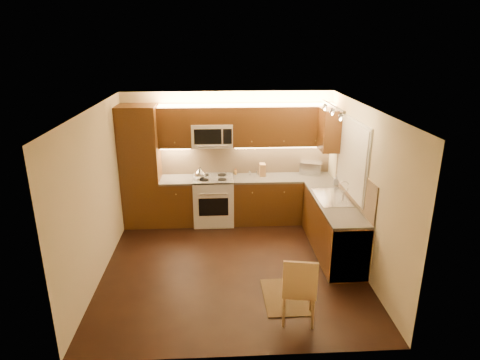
{
  "coord_description": "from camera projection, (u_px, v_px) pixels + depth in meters",
  "views": [
    {
      "loc": [
        -0.21,
        -5.8,
        3.45
      ],
      "look_at": [
        0.15,
        0.55,
        1.25
      ],
      "focal_mm": 31.0,
      "sensor_mm": 36.0,
      "label": 1
    }
  ],
  "objects": [
    {
      "name": "pantry",
      "position": [
        141.0,
        167.0,
        7.75
      ],
      "size": [
        0.7,
        0.6,
        2.3
      ],
      "primitive_type": "cube",
      "color": "#44260E",
      "rests_on": "floor"
    },
    {
      "name": "stove",
      "position": [
        214.0,
        200.0,
        8.03
      ],
      "size": [
        0.76,
        0.65,
        0.92
      ],
      "primitive_type": null,
      "color": "silver",
      "rests_on": "floor"
    },
    {
      "name": "backsplash_back",
      "position": [
        246.0,
        158.0,
        8.12
      ],
      "size": [
        3.3,
        0.02,
        0.6
      ],
      "primitive_type": "cube",
      "color": "tan",
      "rests_on": "wall_back"
    },
    {
      "name": "faucet",
      "position": [
        344.0,
        189.0,
        6.89
      ],
      "size": [
        0.2,
        0.04,
        0.3
      ],
      "primitive_type": null,
      "color": "silver",
      "rests_on": "counter_right"
    },
    {
      "name": "knife_block",
      "position": [
        262.0,
        170.0,
        8.02
      ],
      "size": [
        0.12,
        0.18,
        0.24
      ],
      "primitive_type": "cube",
      "rotation": [
        0.0,
        0.0,
        0.04
      ],
      "color": "#B0784F",
      "rests_on": "counter_back_right"
    },
    {
      "name": "track_light_bar",
      "position": [
        333.0,
        106.0,
        6.27
      ],
      "size": [
        0.04,
        1.2,
        0.03
      ],
      "primitive_type": "cube",
      "color": "silver",
      "rests_on": "ceiling"
    },
    {
      "name": "wall_right",
      "position": [
        363.0,
        190.0,
        6.31
      ],
      "size": [
        0.01,
        4.0,
        2.5
      ],
      "primitive_type": "cube",
      "color": "beige",
      "rests_on": "ground"
    },
    {
      "name": "upper_cab_back_right",
      "position": [
        283.0,
        126.0,
        7.78
      ],
      "size": [
        1.92,
        0.35,
        0.75
      ],
      "primitive_type": "cube",
      "color": "#44260E",
      "rests_on": "wall_back"
    },
    {
      "name": "spice_jar_d",
      "position": [
        236.0,
        173.0,
        8.1
      ],
      "size": [
        0.06,
        0.06,
        0.08
      ],
      "primitive_type": "cylinder",
      "rotation": [
        0.0,
        0.0,
        0.33
      ],
      "color": "#AD7C33",
      "rests_on": "counter_back_right"
    },
    {
      "name": "dining_chair",
      "position": [
        299.0,
        287.0,
        5.21
      ],
      "size": [
        0.48,
        0.48,
        0.94
      ],
      "primitive_type": null,
      "rotation": [
        0.0,
        0.0,
        -0.16
      ],
      "color": "#B0784F",
      "rests_on": "floor"
    },
    {
      "name": "backsplash_right",
      "position": [
        354.0,
        184.0,
        6.7
      ],
      "size": [
        0.02,
        2.0,
        0.6
      ],
      "primitive_type": "cube",
      "color": "tan",
      "rests_on": "wall_right"
    },
    {
      "name": "window_blinds",
      "position": [
        352.0,
        158.0,
        6.71
      ],
      "size": [
        0.02,
        1.36,
        1.16
      ],
      "primitive_type": "cube",
      "color": "silver",
      "rests_on": "wall_right"
    },
    {
      "name": "spice_jar_a",
      "position": [
        250.0,
        173.0,
        8.07
      ],
      "size": [
        0.05,
        0.05,
        0.09
      ],
      "primitive_type": "cylinder",
      "rotation": [
        0.0,
        0.0,
        -0.01
      ],
      "color": "silver",
      "rests_on": "counter_back_right"
    },
    {
      "name": "upper_cab_right_corner",
      "position": [
        330.0,
        130.0,
        7.42
      ],
      "size": [
        0.35,
        0.5,
        0.75
      ],
      "primitive_type": "cube",
      "color": "#44260E",
      "rests_on": "wall_right"
    },
    {
      "name": "wall_left",
      "position": [
        97.0,
        195.0,
        6.1
      ],
      "size": [
        0.01,
        4.0,
        2.5
      ],
      "primitive_type": "cube",
      "color": "beige",
      "rests_on": "ground"
    },
    {
      "name": "base_cab_back_right",
      "position": [
        282.0,
        200.0,
        8.13
      ],
      "size": [
        1.92,
        0.6,
        0.86
      ],
      "primitive_type": "cube",
      "color": "#44260E",
      "rests_on": "floor"
    },
    {
      "name": "counter_back_left",
      "position": [
        177.0,
        180.0,
        7.88
      ],
      "size": [
        0.62,
        0.6,
        0.04
      ],
      "primitive_type": "cube",
      "color": "#3B3835",
      "rests_on": "base_cab_back_left"
    },
    {
      "name": "upper_cab_back_left",
      "position": [
        175.0,
        127.0,
        7.67
      ],
      "size": [
        0.62,
        0.35,
        0.75
      ],
      "primitive_type": "cube",
      "color": "#44260E",
      "rests_on": "wall_back"
    },
    {
      "name": "floor",
      "position": [
        233.0,
        265.0,
        6.61
      ],
      "size": [
        4.0,
        4.0,
        0.01
      ],
      "primitive_type": "cube",
      "color": "black",
      "rests_on": "ground"
    },
    {
      "name": "spice_jar_c",
      "position": [
        257.0,
        172.0,
        8.12
      ],
      "size": [
        0.05,
        0.05,
        0.09
      ],
      "primitive_type": "cylinder",
      "rotation": [
        0.0,
        0.0,
        -0.27
      ],
      "color": "silver",
      "rests_on": "counter_back_right"
    },
    {
      "name": "ceiling",
      "position": [
        232.0,
        109.0,
        5.8
      ],
      "size": [
        4.0,
        4.0,
        0.01
      ],
      "primitive_type": "cube",
      "color": "beige",
      "rests_on": "ground"
    },
    {
      "name": "window_frame",
      "position": [
        353.0,
        158.0,
        6.72
      ],
      "size": [
        0.03,
        1.44,
        1.24
      ],
      "primitive_type": "cube",
      "color": "silver",
      "rests_on": "wall_right"
    },
    {
      "name": "microwave",
      "position": [
        212.0,
        135.0,
        7.74
      ],
      "size": [
        0.76,
        0.38,
        0.44
      ],
      "primitive_type": null,
      "color": "silver",
      "rests_on": "wall_back"
    },
    {
      "name": "counter_back_right",
      "position": [
        283.0,
        178.0,
        7.99
      ],
      "size": [
        1.92,
        0.6,
        0.04
      ],
      "primitive_type": "cube",
      "color": "#3B3835",
      "rests_on": "base_cab_back_right"
    },
    {
      "name": "dishwasher",
      "position": [
        345.0,
        247.0,
        6.28
      ],
      "size": [
        0.58,
        0.6,
        0.84
      ],
      "primitive_type": "cube",
      "color": "silver",
      "rests_on": "floor"
    },
    {
      "name": "wall_front",
      "position": [
        239.0,
        260.0,
        4.32
      ],
      "size": [
        4.0,
        0.01,
        2.5
      ],
      "primitive_type": "cube",
      "color": "beige",
      "rests_on": "ground"
    },
    {
      "name": "spice_jar_b",
      "position": [
        236.0,
        171.0,
        8.14
      ],
      "size": [
        0.05,
        0.05,
        0.1
      ],
      "primitive_type": "cylinder",
      "rotation": [
        0.0,
        0.0,
        -0.41
      ],
      "color": "brown",
      "rests_on": "counter_back_right"
    },
    {
      "name": "kettle",
      "position": [
        200.0,
        173.0,
        7.75
      ],
      "size": [
        0.24,
        0.24,
        0.24
      ],
      "primitive_type": null,
      "rotation": [
        0.0,
        0.0,
        -0.19
      ],
      "color": "silver",
      "rests_on": "stove"
    },
    {
      "name": "sink",
      "position": [
        333.0,
        194.0,
        6.9
      ],
      "size": [
        0.52,
        0.86,
        0.15
      ],
      "primitive_type": null,
      "color": "silver",
      "rests_on": "counter_right"
    },
    {
      "name": "base_cab_right",
      "position": [
        333.0,
        227.0,
        6.94
      ],
      "size": [
        0.6,
        2.0,
        0.86
      ],
      "primitive_type": "cube",
      "color": "#44260E",
      "rests_on": "floor"
    },
    {
      "name": "base_cab_back_left",
      "position": [
        178.0,
        202.0,
        8.02
      ],
      "size": [
        0.62,
        0.6,
        0.86
      ],
      "primitive_type": "cube",
      "color": "#44260E",
      "rests_on": "floor"
    },
    {
      "name": "soap_bottle",
      "position": [
        336.0,
        180.0,
        7.52
      ],
      "size": [
        0.1,
        0.1,
        0.19
      ],
      "primitive_type": "imported",
      "rotation": [
        0.0,
        0.0,
        -0.13
      ],
      "color": "#B9B8BD",
      "rests_on": "counter_right"
    },
    {
      "name": "toaster_oven",
      "position": [
        311.0,
        168.0,
        8.13
      ],
      "size": [
        0.49,
        0.43,
        0.24
      ],
      "primitive_type": "cube",
      "rotation": [
        0.0,
        0.0,
        -0.38
      ],
      "color": "silver",
      "rests_on": "counter_back_right"
    },
    {
      "name": "upper_cab_bridge",
      "position": [
        212.0,
        115.0,
        7.64
      ],
      "size": [
        0.76,
        0.35,
        0.31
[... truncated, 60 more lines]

